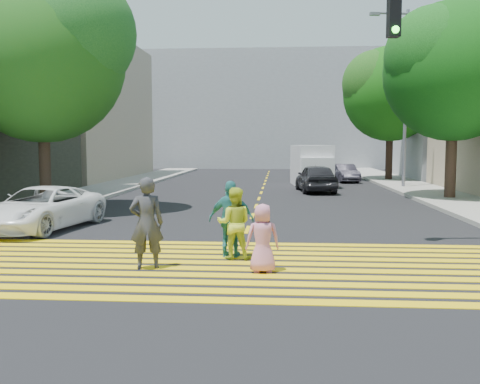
# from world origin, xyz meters

# --- Properties ---
(ground) EXTENTS (120.00, 120.00, 0.00)m
(ground) POSITION_xyz_m (0.00, 0.00, 0.00)
(ground) COLOR black
(sidewalk_left) EXTENTS (3.00, 40.00, 0.15)m
(sidewalk_left) POSITION_xyz_m (-8.50, 22.00, 0.07)
(sidewalk_left) COLOR gray
(sidewalk_left) RESTS_ON ground
(sidewalk_right) EXTENTS (3.00, 60.00, 0.15)m
(sidewalk_right) POSITION_xyz_m (8.50, 15.00, 0.07)
(sidewalk_right) COLOR gray
(sidewalk_right) RESTS_ON ground
(curb_red) EXTENTS (0.20, 8.00, 0.16)m
(curb_red) POSITION_xyz_m (-6.90, 6.00, 0.08)
(curb_red) COLOR maroon
(curb_red) RESTS_ON ground
(crosswalk) EXTENTS (13.40, 5.30, 0.01)m
(crosswalk) POSITION_xyz_m (0.00, 1.28, 0.01)
(crosswalk) COLOR yellow
(crosswalk) RESTS_ON ground
(lane_line) EXTENTS (0.12, 34.40, 0.01)m
(lane_line) POSITION_xyz_m (0.00, 22.50, 0.01)
(lane_line) COLOR yellow
(lane_line) RESTS_ON ground
(building_left_tan) EXTENTS (12.00, 16.00, 10.00)m
(building_left_tan) POSITION_xyz_m (-16.00, 28.00, 5.00)
(building_left_tan) COLOR tan
(building_left_tan) RESTS_ON ground
(building_right_grey) EXTENTS (10.00, 10.00, 10.00)m
(building_right_grey) POSITION_xyz_m (15.00, 30.00, 5.00)
(building_right_grey) COLOR gray
(building_right_grey) RESTS_ON ground
(backdrop_block) EXTENTS (30.00, 8.00, 12.00)m
(backdrop_block) POSITION_xyz_m (0.00, 48.00, 6.00)
(backdrop_block) COLOR gray
(backdrop_block) RESTS_ON ground
(tree_left) EXTENTS (8.08, 7.80, 8.88)m
(tree_left) POSITION_xyz_m (-7.78, 9.85, 5.99)
(tree_left) COLOR black
(tree_left) RESTS_ON ground
(tree_right_near) EXTENTS (7.65, 7.47, 8.96)m
(tree_right_near) POSITION_xyz_m (8.66, 14.94, 6.06)
(tree_right_near) COLOR black
(tree_right_near) RESTS_ON ground
(tree_right_far) EXTENTS (7.55, 7.25, 9.21)m
(tree_right_far) POSITION_xyz_m (8.43, 27.24, 6.22)
(tree_right_far) COLOR black
(tree_right_far) RESTS_ON ground
(pedestrian_man) EXTENTS (0.78, 0.60, 1.88)m
(pedestrian_man) POSITION_xyz_m (-1.75, 0.93, 0.94)
(pedestrian_man) COLOR #343437
(pedestrian_man) RESTS_ON ground
(pedestrian_woman) EXTENTS (0.78, 0.61, 1.59)m
(pedestrian_woman) POSITION_xyz_m (-0.05, 2.00, 0.80)
(pedestrian_woman) COLOR #C2D42E
(pedestrian_woman) RESTS_ON ground
(pedestrian_child) EXTENTS (0.73, 0.54, 1.38)m
(pedestrian_child) POSITION_xyz_m (0.61, 0.77, 0.69)
(pedestrian_child) COLOR #CF7894
(pedestrian_child) RESTS_ON ground
(pedestrian_extra) EXTENTS (1.04, 0.49, 1.73)m
(pedestrian_extra) POSITION_xyz_m (-0.13, 2.15, 0.86)
(pedestrian_extra) COLOR teal
(pedestrian_extra) RESTS_ON ground
(white_sedan) EXTENTS (2.83, 4.86, 1.27)m
(white_sedan) POSITION_xyz_m (-6.13, 5.64, 0.64)
(white_sedan) COLOR white
(white_sedan) RESTS_ON ground
(dark_car_near) EXTENTS (2.19, 4.51, 1.48)m
(dark_car_near) POSITION_xyz_m (2.87, 18.64, 0.74)
(dark_car_near) COLOR black
(dark_car_near) RESTS_ON ground
(silver_car) EXTENTS (2.10, 4.65, 1.32)m
(silver_car) POSITION_xyz_m (3.35, 30.33, 0.66)
(silver_car) COLOR #8C92A0
(silver_car) RESTS_ON ground
(dark_car_parked) EXTENTS (1.70, 3.75, 1.19)m
(dark_car_parked) POSITION_xyz_m (5.29, 26.23, 0.60)
(dark_car_parked) COLOR #26242E
(dark_car_parked) RESTS_ON ground
(white_van) EXTENTS (2.39, 5.35, 2.45)m
(white_van) POSITION_xyz_m (2.87, 22.58, 1.16)
(white_van) COLOR silver
(white_van) RESTS_ON ground
(street_lamp) EXTENTS (2.23, 0.56, 9.88)m
(street_lamp) POSITION_xyz_m (7.72, 20.95, 5.67)
(street_lamp) COLOR gray
(street_lamp) RESTS_ON ground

